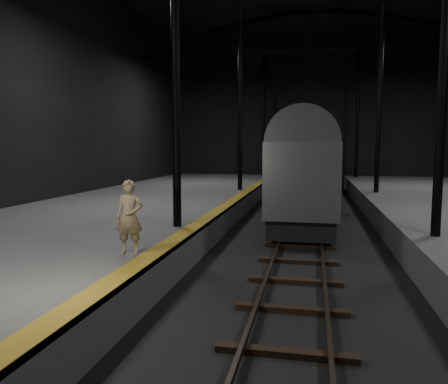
# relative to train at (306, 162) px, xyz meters

# --- Properties ---
(ground) EXTENTS (44.00, 44.00, 0.00)m
(ground) POSITION_rel_train_xyz_m (0.00, -6.78, -2.70)
(ground) COLOR black
(ground) RESTS_ON ground
(platform_left) EXTENTS (9.00, 43.80, 1.00)m
(platform_left) POSITION_rel_train_xyz_m (-7.50, -6.78, -2.20)
(platform_left) COLOR #4F4F4D
(platform_left) RESTS_ON ground
(tactile_strip) EXTENTS (0.50, 43.80, 0.01)m
(tactile_strip) POSITION_rel_train_xyz_m (-3.25, -6.78, -1.69)
(tactile_strip) COLOR #8B6219
(tactile_strip) RESTS_ON platform_left
(track) EXTENTS (2.40, 43.00, 0.24)m
(track) POSITION_rel_train_xyz_m (0.00, -6.78, -2.63)
(track) COLOR #3F3328
(track) RESTS_ON ground
(train) EXTENTS (2.72, 18.11, 4.84)m
(train) POSITION_rel_train_xyz_m (0.00, 0.00, 0.00)
(train) COLOR #A2A6AA
(train) RESTS_ON ground
(woman) EXTENTS (0.69, 0.50, 1.74)m
(woman) POSITION_rel_train_xyz_m (-3.80, -14.41, -0.83)
(woman) COLOR tan
(woman) RESTS_ON platform_left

